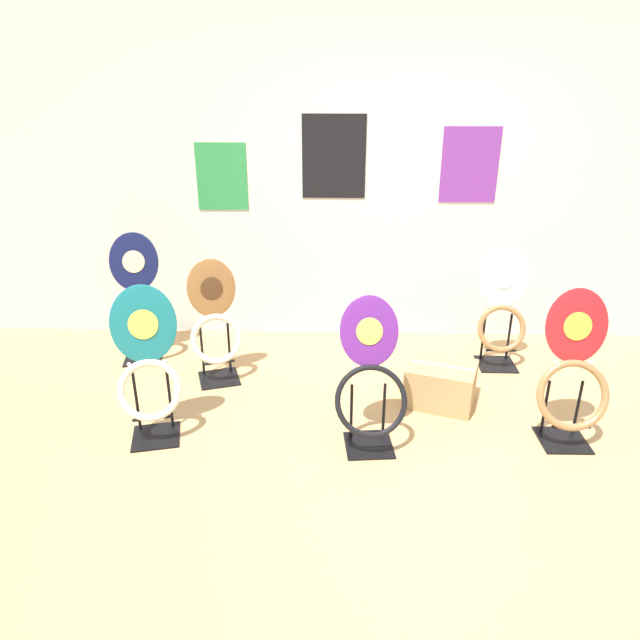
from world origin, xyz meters
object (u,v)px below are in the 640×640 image
(toilet_seat_display_navy_moon, at_px, (137,306))
(storage_box, at_px, (441,384))
(toilet_seat_display_crimson_swirl, at_px, (573,377))
(toilet_seat_display_teal_sax, at_px, (148,371))
(toilet_seat_display_purple_note, at_px, (370,385))
(toilet_seat_display_woodgrain, at_px, (215,324))
(toilet_seat_display_white_plain, at_px, (502,313))

(toilet_seat_display_navy_moon, bearing_deg, storage_box, -15.50)
(storage_box, bearing_deg, toilet_seat_display_crimson_swirl, -31.77)
(toilet_seat_display_teal_sax, height_order, storage_box, toilet_seat_display_teal_sax)
(toilet_seat_display_crimson_swirl, xyz_separation_m, toilet_seat_display_purple_note, (-1.17, -0.07, -0.03))
(toilet_seat_display_woodgrain, distance_m, toilet_seat_display_purple_note, 1.31)
(toilet_seat_display_white_plain, xyz_separation_m, storage_box, (-0.53, -0.58, -0.28))
(storage_box, bearing_deg, toilet_seat_display_purple_note, -136.07)
(toilet_seat_display_navy_moon, relative_size, toilet_seat_display_teal_sax, 1.03)
(toilet_seat_display_navy_moon, height_order, storage_box, toilet_seat_display_navy_moon)
(toilet_seat_display_crimson_swirl, height_order, toilet_seat_display_teal_sax, toilet_seat_display_teal_sax)
(toilet_seat_display_crimson_swirl, distance_m, toilet_seat_display_teal_sax, 2.47)
(toilet_seat_display_crimson_swirl, distance_m, toilet_seat_display_navy_moon, 3.06)
(toilet_seat_display_teal_sax, relative_size, toilet_seat_display_purple_note, 1.07)
(toilet_seat_display_teal_sax, xyz_separation_m, toilet_seat_display_purple_note, (1.30, -0.04, -0.05))
(toilet_seat_display_woodgrain, xyz_separation_m, toilet_seat_display_teal_sax, (-0.24, -0.73, 0.02))
(toilet_seat_display_woodgrain, bearing_deg, toilet_seat_display_white_plain, 7.98)
(toilet_seat_display_crimson_swirl, bearing_deg, toilet_seat_display_purple_note, -176.49)
(toilet_seat_display_woodgrain, bearing_deg, toilet_seat_display_crimson_swirl, -17.57)
(toilet_seat_display_purple_note, distance_m, storage_box, 0.75)
(toilet_seat_display_navy_moon, distance_m, toilet_seat_display_white_plain, 2.74)
(storage_box, bearing_deg, toilet_seat_display_teal_sax, -166.20)
(storage_box, bearing_deg, toilet_seat_display_white_plain, 47.93)
(toilet_seat_display_crimson_swirl, relative_size, toilet_seat_display_purple_note, 1.06)
(toilet_seat_display_crimson_swirl, bearing_deg, toilet_seat_display_teal_sax, -179.35)
(toilet_seat_display_white_plain, relative_size, toilet_seat_display_purple_note, 1.01)
(toilet_seat_display_crimson_swirl, distance_m, toilet_seat_display_white_plain, 1.01)
(toilet_seat_display_teal_sax, distance_m, toilet_seat_display_purple_note, 1.30)
(toilet_seat_display_teal_sax, bearing_deg, toilet_seat_display_white_plain, 23.76)
(toilet_seat_display_crimson_swirl, xyz_separation_m, storage_box, (-0.67, 0.41, -0.29))
(toilet_seat_display_white_plain, distance_m, toilet_seat_display_purple_note, 1.48)
(toilet_seat_display_woodgrain, height_order, toilet_seat_display_purple_note, toilet_seat_display_woodgrain)
(toilet_seat_display_crimson_swirl, xyz_separation_m, toilet_seat_display_teal_sax, (-2.47, -0.03, 0.02))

